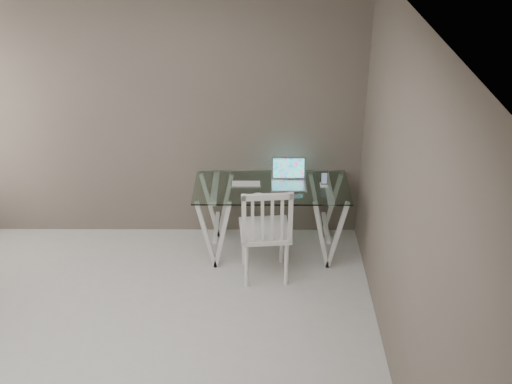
{
  "coord_description": "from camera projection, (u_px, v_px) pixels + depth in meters",
  "views": [
    {
      "loc": [
        0.96,
        -3.6,
        3.69
      ],
      "look_at": [
        0.94,
        1.55,
        0.85
      ],
      "focal_mm": 45.0,
      "sensor_mm": 36.0,
      "label": 1
    }
  ],
  "objects": [
    {
      "name": "phone_dock",
      "position": [
        324.0,
        182.0,
        6.19
      ],
      "size": [
        0.08,
        0.08,
        0.14
      ],
      "color": "white",
      "rests_on": "desk"
    },
    {
      "name": "room",
      "position": [
        100.0,
        189.0,
        4.13
      ],
      "size": [
        4.5,
        4.52,
        2.71
      ],
      "color": "beige",
      "rests_on": "ground"
    },
    {
      "name": "keyboard",
      "position": [
        246.0,
        184.0,
        6.23
      ],
      "size": [
        0.29,
        0.13,
        0.01
      ],
      "primitive_type": "cube",
      "color": "silver",
      "rests_on": "desk"
    },
    {
      "name": "chair",
      "position": [
        266.0,
        230.0,
        5.87
      ],
      "size": [
        0.5,
        0.5,
        1.0
      ],
      "rotation": [
        0.0,
        0.0,
        0.09
      ],
      "color": "white",
      "rests_on": "ground"
    },
    {
      "name": "mouse",
      "position": [
        258.0,
        195.0,
        6.01
      ],
      "size": [
        0.11,
        0.07,
        0.04
      ],
      "primitive_type": "ellipsoid",
      "color": "silver",
      "rests_on": "desk"
    },
    {
      "name": "laptop",
      "position": [
        289.0,
        178.0,
        6.22
      ],
      "size": [
        0.34,
        0.29,
        0.23
      ],
      "color": "#BBBBBF",
      "rests_on": "desk"
    },
    {
      "name": "desk",
      "position": [
        271.0,
        219.0,
        6.37
      ],
      "size": [
        1.5,
        0.7,
        0.75
      ],
      "color": "silver",
      "rests_on": "ground"
    }
  ]
}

